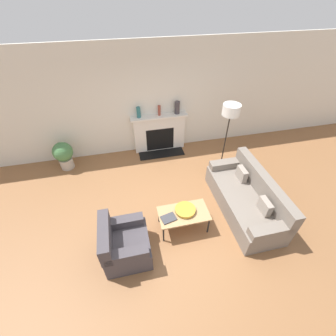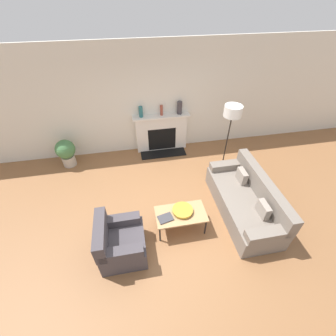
# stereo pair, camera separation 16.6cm
# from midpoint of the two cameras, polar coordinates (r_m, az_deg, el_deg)

# --- Properties ---
(ground_plane) EXTENTS (18.00, 18.00, 0.00)m
(ground_plane) POSITION_cam_midpoint_polar(r_m,az_deg,el_deg) (4.80, 1.07, -14.09)
(ground_plane) COLOR brown
(wall_back) EXTENTS (18.00, 0.06, 2.90)m
(wall_back) POSITION_cam_midpoint_polar(r_m,az_deg,el_deg) (6.12, -5.38, 16.61)
(wall_back) COLOR silver
(wall_back) RESTS_ON ground_plane
(fireplace) EXTENTS (1.55, 0.59, 1.08)m
(fireplace) POSITION_cam_midpoint_polar(r_m,az_deg,el_deg) (6.44, -2.93, 8.78)
(fireplace) COLOR silver
(fireplace) RESTS_ON ground_plane
(couch) EXTENTS (0.91, 2.10, 0.88)m
(couch) POSITION_cam_midpoint_polar(r_m,az_deg,el_deg) (5.07, 18.38, -7.30)
(couch) COLOR slate
(couch) RESTS_ON ground_plane
(armchair_near) EXTENTS (0.80, 0.83, 0.86)m
(armchair_near) POSITION_cam_midpoint_polar(r_m,az_deg,el_deg) (4.26, -12.32, -18.40)
(armchair_near) COLOR #423D42
(armchair_near) RESTS_ON ground_plane
(coffee_table) EXTENTS (0.98, 0.54, 0.44)m
(coffee_table) POSITION_cam_midpoint_polar(r_m,az_deg,el_deg) (4.45, 2.88, -11.64)
(coffee_table) COLOR tan
(coffee_table) RESTS_ON ground_plane
(bowl) EXTENTS (0.40, 0.40, 0.07)m
(bowl) POSITION_cam_midpoint_polar(r_m,az_deg,el_deg) (4.42, 3.32, -10.55)
(bowl) COLOR #BC8E2D
(bowl) RESTS_ON coffee_table
(book) EXTENTS (0.31, 0.26, 0.02)m
(book) POSITION_cam_midpoint_polar(r_m,az_deg,el_deg) (4.32, -0.96, -12.64)
(book) COLOR #38383D
(book) RESTS_ON coffee_table
(floor_lamp) EXTENTS (0.41, 0.41, 1.76)m
(floor_lamp) POSITION_cam_midpoint_polar(r_m,az_deg,el_deg) (5.45, 14.64, 12.62)
(floor_lamp) COLOR black
(floor_lamp) RESTS_ON ground_plane
(mantel_vase_left) EXTENTS (0.11, 0.11, 0.29)m
(mantel_vase_left) POSITION_cam_midpoint_polar(r_m,az_deg,el_deg) (6.06, -8.27, 13.81)
(mantel_vase_left) COLOR #28666B
(mantel_vase_left) RESTS_ON fireplace
(mantel_vase_center_left) EXTENTS (0.08, 0.08, 0.27)m
(mantel_vase_center_left) POSITION_cam_midpoint_polar(r_m,az_deg,el_deg) (6.12, -3.04, 14.38)
(mantel_vase_center_left) COLOR brown
(mantel_vase_center_left) RESTS_ON fireplace
(mantel_vase_center_right) EXTENTS (0.14, 0.14, 0.34)m
(mantel_vase_center_right) POSITION_cam_midpoint_polar(r_m,az_deg,el_deg) (6.20, 1.55, 15.09)
(mantel_vase_center_right) COLOR #3D383D
(mantel_vase_center_right) RESTS_ON fireplace
(potted_plant) EXTENTS (0.50, 0.50, 0.76)m
(potted_plant) POSITION_cam_midpoint_polar(r_m,az_deg,el_deg) (6.41, -25.67, 3.18)
(potted_plant) COLOR #B2A899
(potted_plant) RESTS_ON ground_plane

